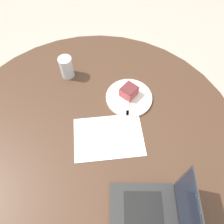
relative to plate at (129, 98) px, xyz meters
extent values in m
plane|color=#B7AD9E|center=(0.25, 0.09, -0.71)|extent=(12.00, 12.00, 0.00)
cylinder|color=#4C3323|center=(0.25, 0.09, -0.70)|extent=(0.44, 0.44, 0.02)
cylinder|color=#4C3323|center=(0.25, 0.09, -0.36)|extent=(0.13, 0.13, 0.65)
cylinder|color=#4C3323|center=(0.25, 0.09, -0.02)|extent=(1.35, 1.35, 0.03)
cube|color=white|center=(0.20, 0.12, 0.00)|extent=(0.37, 0.32, 0.00)
cylinder|color=silver|center=(0.00, 0.00, 0.00)|extent=(0.23, 0.23, 0.01)
cube|color=#B74C51|center=(-0.01, -0.01, 0.03)|extent=(0.09, 0.08, 0.05)
cube|color=maroon|center=(-0.01, -0.01, 0.06)|extent=(0.08, 0.08, 0.00)
cube|color=silver|center=(0.02, 0.02, 0.01)|extent=(0.11, 0.14, 0.00)
cube|color=silver|center=(0.06, 0.07, 0.01)|extent=(0.04, 0.04, 0.00)
cylinder|color=silver|center=(0.18, -0.30, 0.05)|extent=(0.07, 0.07, 0.12)
camera|label=1|loc=(0.40, 0.48, 0.88)|focal=35.00mm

